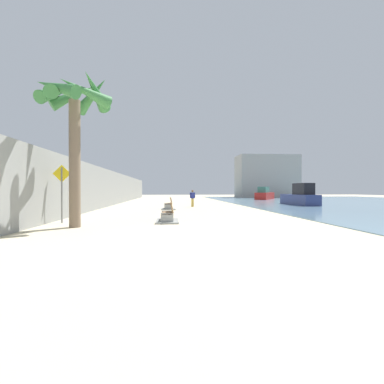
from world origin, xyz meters
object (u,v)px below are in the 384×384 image
object	(u,v)px
palm_tree	(73,107)
boat_nearest	(300,197)
bench_far	(169,207)
person_walking	(193,197)
bench_near	(168,217)
boat_far_left	(265,195)
pedestrian_sign	(62,187)

from	to	relation	value
palm_tree	boat_nearest	xyz separation A→B (m)	(17.52, 15.53, -4.26)
bench_far	person_walking	size ratio (longest dim) A/B	1.34
bench_near	boat_far_left	world-z (taller)	boat_far_left
boat_far_left	boat_nearest	distance (m)	16.80
palm_tree	bench_far	size ratio (longest dim) A/B	3.13
bench_far	boat_nearest	bearing A→B (deg)	20.07
bench_near	bench_far	size ratio (longest dim) A/B	0.99
palm_tree	bench_far	world-z (taller)	palm_tree
bench_far	bench_near	bearing A→B (deg)	-90.11
person_walking	palm_tree	bearing A→B (deg)	-114.33
palm_tree	boat_nearest	world-z (taller)	palm_tree
boat_nearest	pedestrian_sign	bearing A→B (deg)	-143.30
person_walking	bench_near	bearing A→B (deg)	-100.58
bench_near	boat_nearest	xyz separation A→B (m)	(13.53, 13.76, 0.62)
bench_near	person_walking	xyz separation A→B (m)	(2.24, 12.01, 0.68)
bench_near	boat_far_left	bearing A→B (deg)	62.83
person_walking	boat_far_left	distance (m)	22.76
person_walking	pedestrian_sign	distance (m)	14.19
bench_far	boat_far_left	distance (m)	26.65
person_walking	boat_far_left	world-z (taller)	boat_far_left
person_walking	pedestrian_sign	xyz separation A→B (m)	(-7.32, -12.12, 0.83)
bench_far	pedestrian_sign	distance (m)	10.39
bench_far	boat_nearest	distance (m)	14.40
boat_far_left	pedestrian_sign	distance (m)	36.90
palm_tree	bench_far	bearing A→B (deg)	69.29
person_walking	pedestrian_sign	size ratio (longest dim) A/B	0.57
palm_tree	pedestrian_sign	distance (m)	3.91
boat_far_left	pedestrian_sign	world-z (taller)	pedestrian_sign
bench_near	person_walking	world-z (taller)	person_walking
boat_far_left	bench_far	bearing A→B (deg)	-125.83
palm_tree	pedestrian_sign	bearing A→B (deg)	123.35
bench_far	pedestrian_sign	xyz separation A→B (m)	(-5.10, -8.93, 1.51)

